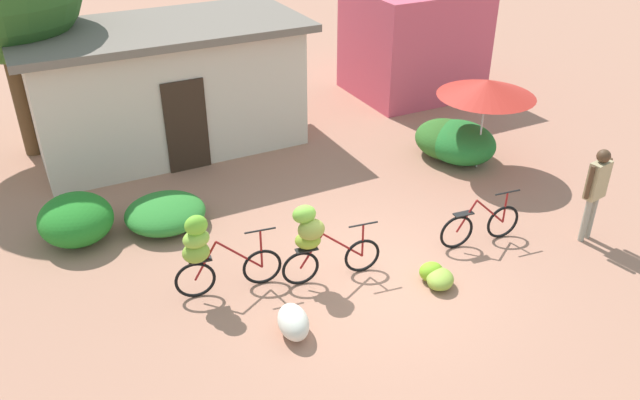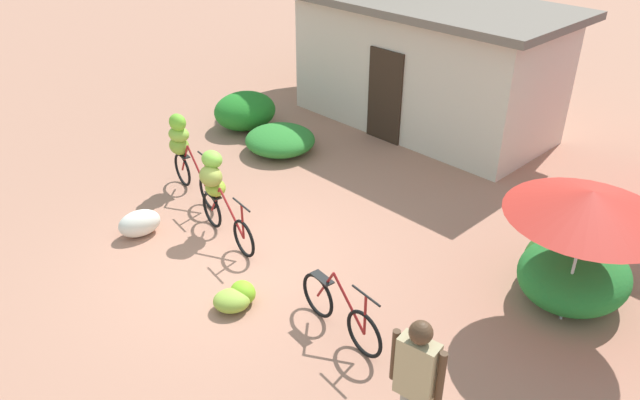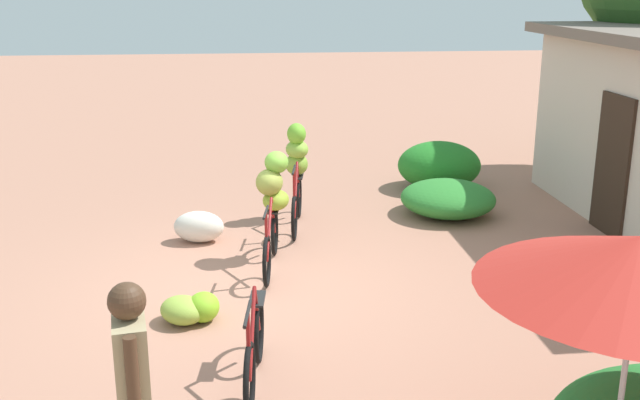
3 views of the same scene
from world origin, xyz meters
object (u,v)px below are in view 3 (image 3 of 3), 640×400
(bicycle_leftmost, at_px, (297,166))
(bicycle_near_pile, at_px, (273,198))
(market_umbrella, at_px, (638,263))
(produce_sack, at_px, (199,227))
(person_vendor, at_px, (133,384))
(bicycle_center_loaded, at_px, (254,350))
(banana_pile_on_ground, at_px, (189,309))

(bicycle_leftmost, bearing_deg, bicycle_near_pile, -14.93)
(market_umbrella, xyz_separation_m, produce_sack, (-5.86, -3.06, -1.60))
(bicycle_leftmost, distance_m, person_vendor, 6.72)
(market_umbrella, bearing_deg, bicycle_center_loaded, -128.53)
(bicycle_center_loaded, height_order, produce_sack, bicycle_center_loaded)
(bicycle_near_pile, relative_size, person_vendor, 0.95)
(banana_pile_on_ground, relative_size, person_vendor, 0.42)
(banana_pile_on_ground, bearing_deg, bicycle_center_loaded, 25.52)
(bicycle_leftmost, height_order, person_vendor, person_vendor)
(market_umbrella, relative_size, bicycle_center_loaded, 1.28)
(market_umbrella, distance_m, bicycle_near_pile, 5.50)
(market_umbrella, height_order, bicycle_center_loaded, market_umbrella)
(banana_pile_on_ground, bearing_deg, person_vendor, -1.94)
(bicycle_near_pile, height_order, produce_sack, bicycle_near_pile)
(bicycle_near_pile, relative_size, bicycle_center_loaded, 1.05)
(bicycle_center_loaded, distance_m, banana_pile_on_ground, 1.57)
(banana_pile_on_ground, bearing_deg, market_umbrella, 42.76)
(bicycle_center_loaded, xyz_separation_m, produce_sack, (-3.97, -0.68, -0.14))
(produce_sack, relative_size, person_vendor, 0.39)
(bicycle_near_pile, height_order, bicycle_center_loaded, bicycle_near_pile)
(market_umbrella, relative_size, produce_sack, 2.91)
(bicycle_leftmost, relative_size, bicycle_center_loaded, 1.07)
(banana_pile_on_ground, relative_size, produce_sack, 1.08)
(bicycle_near_pile, xyz_separation_m, produce_sack, (-0.85, -1.00, -0.63))
(bicycle_center_loaded, bearing_deg, bicycle_near_pile, 174.11)
(market_umbrella, bearing_deg, banana_pile_on_ground, -137.24)
(banana_pile_on_ground, distance_m, person_vendor, 3.32)
(bicycle_near_pile, relative_size, produce_sack, 2.41)
(market_umbrella, xyz_separation_m, bicycle_leftmost, (-6.65, -1.62, -0.96))
(produce_sack, bearing_deg, bicycle_near_pile, 49.43)
(bicycle_near_pile, bearing_deg, bicycle_center_loaded, -5.89)
(bicycle_center_loaded, bearing_deg, bicycle_leftmost, 170.93)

